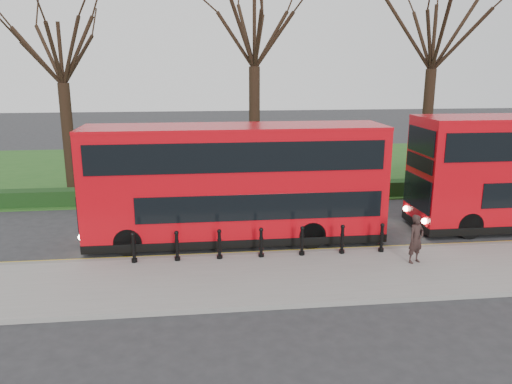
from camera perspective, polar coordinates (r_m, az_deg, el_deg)
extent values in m
plane|color=#28282B|center=(18.67, -2.80, -6.42)|extent=(120.00, 120.00, 0.00)
cube|color=gray|center=(15.87, -2.04, -9.94)|extent=(60.00, 4.00, 0.15)
cube|color=slate|center=(17.71, -2.58, -7.32)|extent=(60.00, 0.25, 0.16)
cube|color=#224F1A|center=(33.12, -4.60, 2.72)|extent=(60.00, 18.00, 0.06)
cube|color=black|center=(25.04, -3.89, -0.13)|extent=(60.00, 0.90, 0.80)
cube|color=yellow|center=(18.02, -2.65, -7.18)|extent=(60.00, 0.10, 0.01)
cube|color=yellow|center=(18.20, -2.69, -6.95)|extent=(60.00, 0.10, 0.01)
cylinder|color=black|center=(28.54, -20.66, 5.81)|extent=(0.60, 0.60, 5.74)
cylinder|color=black|center=(27.82, -0.18, 7.38)|extent=(0.60, 0.60, 6.57)
cylinder|color=black|center=(30.61, 18.91, 7.12)|extent=(0.60, 0.60, 6.44)
cylinder|color=black|center=(17.29, -13.81, -6.24)|extent=(0.15, 0.15, 1.00)
cylinder|color=black|center=(17.17, -9.02, -6.15)|extent=(0.15, 0.15, 1.00)
cylinder|color=black|center=(17.16, -4.20, -6.02)|extent=(0.15, 0.15, 1.00)
cylinder|color=black|center=(17.27, 0.59, -5.84)|extent=(0.15, 0.15, 1.00)
cylinder|color=black|center=(17.50, 5.29, -5.63)|extent=(0.15, 0.15, 1.00)
cylinder|color=black|center=(17.84, 9.83, -5.39)|extent=(0.15, 0.15, 1.00)
cylinder|color=black|center=(18.29, 14.16, -5.13)|extent=(0.15, 0.15, 1.00)
cube|color=#C00711|center=(18.80, -2.35, 1.37)|extent=(11.12, 2.53, 4.09)
cube|color=black|center=(19.37, -2.29, -4.70)|extent=(11.14, 2.55, 0.30)
cube|color=black|center=(17.83, 0.58, -1.76)|extent=(8.89, 0.04, 0.96)
cube|color=black|center=(17.34, -2.06, 3.95)|extent=(10.51, 0.04, 1.06)
cube|color=black|center=(19.15, -19.25, 1.82)|extent=(0.06, 2.22, 0.56)
cylinder|color=black|center=(18.39, -14.41, -5.53)|extent=(1.01, 0.30, 1.01)
cylinder|color=black|center=(20.48, -13.62, -3.45)|extent=(1.01, 0.30, 1.01)
cylinder|color=black|center=(18.66, 6.39, -4.86)|extent=(1.01, 0.30, 1.01)
cylinder|color=black|center=(20.73, 5.02, -2.89)|extent=(1.01, 0.30, 1.01)
cube|color=black|center=(20.92, 18.18, 3.20)|extent=(0.06, 2.31, 0.58)
cylinder|color=black|center=(21.24, 23.17, -3.53)|extent=(1.05, 0.32, 1.05)
cylinder|color=black|center=(23.18, 20.39, -1.85)|extent=(1.05, 0.32, 1.05)
imported|color=black|center=(17.51, 17.83, -5.13)|extent=(0.71, 0.60, 1.65)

